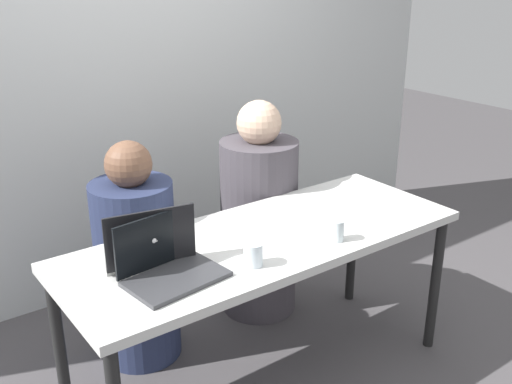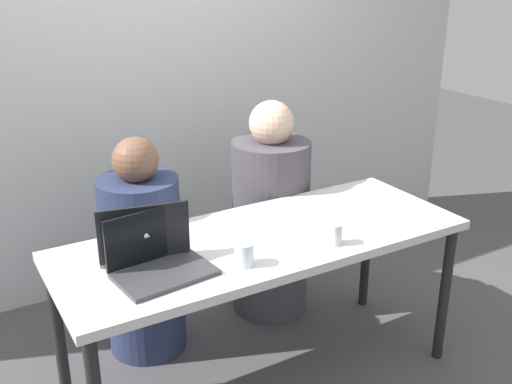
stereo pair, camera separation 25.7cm
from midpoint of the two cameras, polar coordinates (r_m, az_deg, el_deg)
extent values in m
plane|color=#494649|center=(2.99, -1.77, -17.39)|extent=(12.00, 12.00, 0.00)
cube|color=silver|center=(3.55, -14.15, 9.45)|extent=(4.66, 0.10, 2.36)
cube|color=silver|center=(2.59, -1.95, -4.61)|extent=(1.79, 0.68, 0.04)
cylinder|color=black|center=(3.10, 14.43, -8.57)|extent=(0.05, 0.05, 0.71)
cylinder|color=black|center=(2.72, -20.86, -13.97)|extent=(0.05, 0.05, 0.71)
cylinder|color=black|center=(3.44, 7.07, -4.92)|extent=(0.05, 0.05, 0.71)
cylinder|color=#262F4F|center=(3.00, -13.72, -7.46)|extent=(0.44, 0.44, 0.91)
sphere|color=brown|center=(2.78, -14.68, 2.53)|extent=(0.22, 0.22, 0.22)
cylinder|color=#464048|center=(3.29, -1.96, -3.45)|extent=(0.50, 0.50, 0.98)
sphere|color=beige|center=(3.09, -2.10, 6.58)|extent=(0.23, 0.23, 0.23)
cube|color=#36373B|center=(2.27, -10.84, -8.21)|extent=(0.38, 0.27, 0.02)
cube|color=black|center=(2.31, -12.65, -4.63)|extent=(0.36, 0.05, 0.21)
sphere|color=white|center=(2.32, -12.84, -4.51)|extent=(0.04, 0.04, 0.04)
cube|color=#B6B7B3|center=(2.49, -13.58, -5.69)|extent=(0.39, 0.30, 0.02)
cube|color=black|center=(2.33, -13.15, -4.34)|extent=(0.35, 0.08, 0.22)
sphere|color=white|center=(2.31, -13.07, -4.48)|extent=(0.04, 0.04, 0.04)
cylinder|color=silver|center=(2.53, 4.84, -3.73)|extent=(0.06, 0.06, 0.09)
cylinder|color=silver|center=(2.54, 4.82, -4.15)|extent=(0.05, 0.05, 0.05)
cylinder|color=silver|center=(2.32, -3.46, -6.03)|extent=(0.08, 0.08, 0.09)
cylinder|color=silver|center=(2.33, -3.45, -6.49)|extent=(0.07, 0.07, 0.05)
camera|label=1|loc=(0.13, -92.86, -1.11)|focal=42.00mm
camera|label=2|loc=(0.13, 87.14, 1.11)|focal=42.00mm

